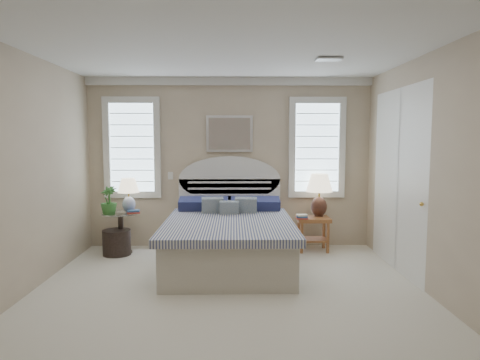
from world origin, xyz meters
name	(u,v)px	position (x,y,z in m)	size (l,w,h in m)	color
floor	(228,304)	(0.00, 0.00, 0.00)	(4.50, 5.00, 0.01)	beige
ceiling	(227,42)	(0.00, 0.00, 2.70)	(4.50, 5.00, 0.01)	silver
wall_back	(230,163)	(0.00, 2.50, 1.35)	(4.50, 0.02, 2.70)	tan
wall_left	(6,177)	(-2.25, 0.00, 1.35)	(0.02, 5.00, 2.70)	tan
wall_right	(445,177)	(2.25, 0.00, 1.35)	(0.02, 5.00, 2.70)	tan
crown_molding	(229,81)	(0.00, 2.46, 2.64)	(4.50, 0.08, 0.12)	silver
hvac_vent	(329,59)	(1.20, 0.80, 2.68)	(0.30, 0.20, 0.02)	#B2B2B2
switch_plate	(170,176)	(-0.95, 2.48, 1.15)	(0.08, 0.01, 0.12)	silver
window_left	(132,148)	(-1.55, 2.48, 1.60)	(0.90, 0.06, 1.60)	silver
window_right	(317,148)	(1.40, 2.48, 1.60)	(0.90, 0.06, 1.60)	silver
painting	(229,134)	(0.00, 2.46, 1.82)	(0.74, 0.04, 0.58)	silver
closet_door	(398,180)	(2.23, 1.20, 1.20)	(0.02, 1.80, 2.40)	white
bed	(229,237)	(0.00, 1.46, 0.39)	(1.72, 2.28, 1.47)	#B7B0A1
side_table_left	(121,228)	(-1.65, 2.05, 0.39)	(0.56, 0.56, 0.63)	black
nightstand_right	(313,226)	(1.30, 2.15, 0.39)	(0.50, 0.40, 0.53)	#9E5D34
floor_pot	(117,242)	(-1.69, 1.96, 0.19)	(0.42, 0.42, 0.38)	black
lamp_left	(129,191)	(-1.53, 2.07, 0.95)	(0.32, 0.32, 0.52)	silver
lamp_right	(319,190)	(1.41, 2.25, 0.94)	(0.44, 0.44, 0.67)	black
potted_plant	(109,201)	(-1.77, 1.86, 0.84)	(0.23, 0.23, 0.42)	#417D32
books_left	(134,212)	(-1.43, 1.96, 0.65)	(0.22, 0.18, 0.05)	#A8342A
books_right	(302,217)	(1.10, 2.00, 0.56)	(0.18, 0.14, 0.07)	#A8342A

